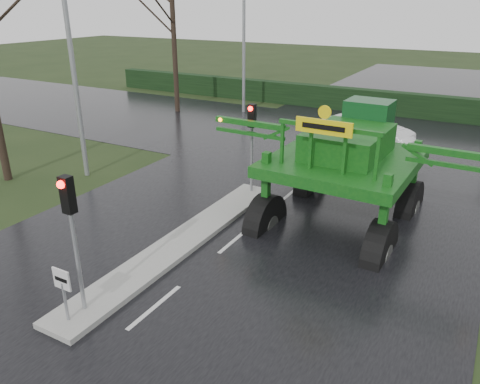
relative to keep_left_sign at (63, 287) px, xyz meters
The scene contains 12 objects.
ground 2.25m from the keep_left_sign, 49.10° to the left, with size 140.00×140.00×0.00m, color black.
road_main 11.62m from the keep_left_sign, 83.55° to the left, with size 14.00×80.00×0.02m, color black.
road_cross 17.58m from the keep_left_sign, 85.75° to the left, with size 80.00×12.00×0.02m, color black.
median_island 4.60m from the keep_left_sign, 90.00° to the left, with size 1.20×10.00×0.16m, color gray.
hedge_row 25.54m from the keep_left_sign, 87.08° to the left, with size 44.00×0.90×1.50m, color black.
keep_left_sign is the anchor object (origin of this frame).
traffic_signal_near 1.61m from the keep_left_sign, 90.00° to the left, with size 0.26×0.33×3.52m.
traffic_signal_mid 9.12m from the keep_left_sign, 90.00° to the left, with size 0.26×0.33×3.52m.
street_light_left_near 11.32m from the keep_left_sign, 132.59° to the left, with size 3.85×0.30×10.00m.
street_light_left_far 23.11m from the keep_left_sign, 107.78° to the left, with size 3.85×0.30×10.00m.
crop_sprayer 7.49m from the keep_left_sign, 77.06° to the left, with size 9.54×6.08×5.33m.
white_sedan 18.08m from the keep_left_sign, 83.43° to the left, with size 1.65×4.73×1.56m, color white.
Camera 1 is at (6.46, -7.28, 6.98)m, focal length 35.00 mm.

